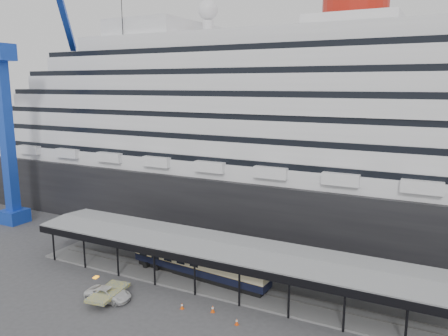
{
  "coord_description": "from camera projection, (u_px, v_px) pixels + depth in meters",
  "views": [
    {
      "loc": [
        21.83,
        -40.31,
        24.52
      ],
      "look_at": [
        -2.62,
        8.0,
        14.13
      ],
      "focal_mm": 35.0,
      "sensor_mm": 36.0,
      "label": 1
    }
  ],
  "objects": [
    {
      "name": "cruise_ship",
      "position": [
        302.0,
        121.0,
        74.18
      ],
      "size": [
        130.0,
        30.0,
        43.9
      ],
      "color": "black",
      "rests_on": "ground"
    },
    {
      "name": "traffic_cone_right",
      "position": [
        213.0,
        309.0,
        47.67
      ],
      "size": [
        0.54,
        0.54,
        0.83
      ],
      "rotation": [
        0.0,
        0.0,
        0.33
      ],
      "color": "#E74F0C",
      "rests_on": "ground"
    },
    {
      "name": "traffic_cone_mid",
      "position": [
        237.0,
        322.0,
        45.18
      ],
      "size": [
        0.49,
        0.49,
        0.72
      ],
      "rotation": [
        0.0,
        0.0,
        -0.43
      ],
      "color": "#E9480C",
      "rests_on": "ground"
    },
    {
      "name": "port_truck",
      "position": [
        108.0,
        294.0,
        50.3
      ],
      "size": [
        5.68,
        3.14,
        1.5
      ],
      "primitive_type": "imported",
      "rotation": [
        0.0,
        0.0,
        1.69
      ],
      "color": "silver",
      "rests_on": "ground"
    },
    {
      "name": "crane_blue",
      "position": [
        11.0,
        111.0,
        75.17
      ],
      "size": [
        22.63,
        19.19,
        47.6
      ],
      "color": "#1840B8",
      "rests_on": "ground"
    },
    {
      "name": "platform_canopy",
      "position": [
        232.0,
        268.0,
        53.56
      ],
      "size": [
        56.0,
        9.18,
        5.3
      ],
      "color": "slate",
      "rests_on": "ground"
    },
    {
      "name": "traffic_cone_left",
      "position": [
        182.0,
        306.0,
        48.39
      ],
      "size": [
        0.41,
        0.41,
        0.74
      ],
      "rotation": [
        0.0,
        0.0,
        -0.09
      ],
      "color": "#EB550D",
      "rests_on": "ground"
    },
    {
      "name": "pullman_carriage",
      "position": [
        199.0,
        261.0,
        55.64
      ],
      "size": [
        19.74,
        4.21,
        19.24
      ],
      "rotation": [
        0.0,
        0.0,
        -0.09
      ],
      "color": "black",
      "rests_on": "ground"
    },
    {
      "name": "ground",
      "position": [
        213.0,
        304.0,
        49.62
      ],
      "size": [
        200.0,
        200.0,
        0.0
      ],
      "primitive_type": "plane",
      "color": "#3C3C3F",
      "rests_on": "ground"
    }
  ]
}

